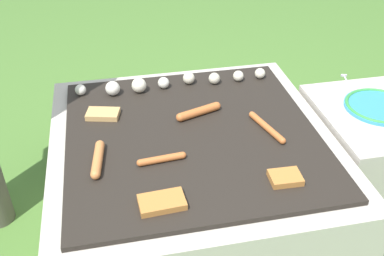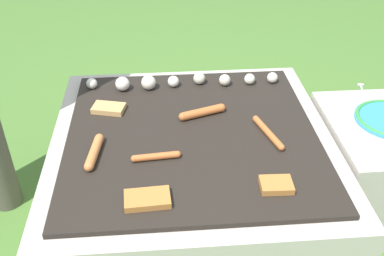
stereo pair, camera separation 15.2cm
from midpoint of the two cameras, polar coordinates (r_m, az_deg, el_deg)
name	(u,v)px [view 1 (the left image)]	position (r m, az deg, el deg)	size (l,w,h in m)	color
ground_plane	(192,213)	(1.79, -2.48, -10.81)	(14.00, 14.00, 0.00)	#47702D
grill	(192,176)	(1.66, -2.65, -6.19)	(0.96, 0.96, 0.39)	#B2AA9E
side_ledge	(369,152)	(1.87, 19.48, -3.04)	(0.44, 0.49, 0.39)	#B2AA9E
sausage_front_center	(199,112)	(1.62, -1.83, 2.01)	(0.17, 0.08, 0.03)	#B7602D
sausage_mid_right	(162,159)	(1.41, -6.97, -4.04)	(0.16, 0.03, 0.02)	#B7602D
sausage_back_left	(267,127)	(1.55, 6.72, 0.01)	(0.07, 0.20, 0.02)	#B7602D
sausage_back_right	(98,159)	(1.44, -14.87, -3.96)	(0.05, 0.18, 0.03)	#C6753D
bread_slice_center	(285,178)	(1.35, 8.62, -6.37)	(0.10, 0.08, 0.02)	#B27033
bread_slice_right	(103,114)	(1.66, -13.84, 1.65)	(0.13, 0.10, 0.02)	tan
bread_slice_left	(162,202)	(1.27, -7.33, -9.47)	(0.13, 0.09, 0.02)	#B27033
mushroom_row	(166,82)	(1.79, -5.71, 5.72)	(0.77, 0.08, 0.06)	silver
plate_colorful	(379,106)	(1.77, 20.40, 2.54)	(0.25, 0.25, 0.02)	#338CCC
fork_utensil	(350,87)	(1.88, 17.27, 4.96)	(0.06, 0.22, 0.01)	silver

